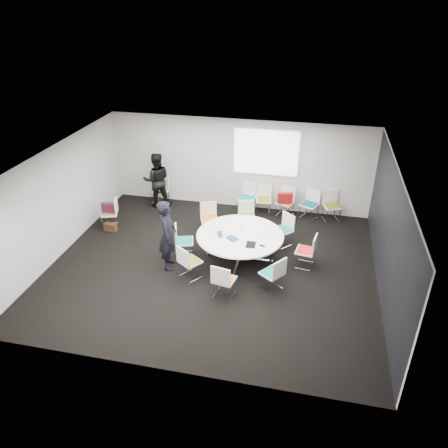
% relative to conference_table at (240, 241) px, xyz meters
% --- Properties ---
extents(room_shell, '(8.08, 7.08, 2.88)m').
position_rel_conference_table_xyz_m(room_shell, '(-0.51, -0.43, 0.86)').
color(room_shell, black).
rests_on(room_shell, ground).
extents(conference_table, '(2.18, 2.18, 0.73)m').
position_rel_conference_table_xyz_m(conference_table, '(0.00, 0.00, 0.00)').
color(conference_table, silver).
rests_on(conference_table, ground).
extents(projection_screen, '(1.90, 0.03, 1.35)m').
position_rel_conference_table_xyz_m(projection_screen, '(0.20, 3.03, 1.31)').
color(projection_screen, white).
rests_on(projection_screen, room_shell).
extents(chair_ring_a, '(0.52, 0.53, 0.88)m').
position_rel_conference_table_xyz_m(chair_ring_a, '(1.65, 0.06, -0.26)').
color(chair_ring_a, silver).
rests_on(chair_ring_a, ground).
extents(chair_ring_b, '(0.64, 0.64, 0.88)m').
position_rel_conference_table_xyz_m(chair_ring_b, '(0.98, 0.97, -0.26)').
color(chair_ring_b, silver).
rests_on(chair_ring_b, ground).
extents(chair_ring_c, '(0.56, 0.55, 0.88)m').
position_rel_conference_table_xyz_m(chair_ring_c, '(-0.09, 1.51, -0.26)').
color(chair_ring_c, silver).
rests_on(chair_ring_c, ground).
extents(chair_ring_d, '(0.59, 0.58, 0.88)m').
position_rel_conference_table_xyz_m(chair_ring_d, '(-1.09, 1.17, -0.26)').
color(chair_ring_d, silver).
rests_on(chair_ring_d, ground).
extents(chair_ring_e, '(0.56, 0.57, 0.88)m').
position_rel_conference_table_xyz_m(chair_ring_e, '(-1.43, -0.15, -0.26)').
color(chair_ring_e, silver).
rests_on(chair_ring_e, ground).
extents(chair_ring_f, '(0.63, 0.63, 0.88)m').
position_rel_conference_table_xyz_m(chair_ring_f, '(-1.02, -1.03, -0.26)').
color(chair_ring_f, silver).
rests_on(chair_ring_f, ground).
extents(chair_ring_g, '(0.54, 0.53, 0.88)m').
position_rel_conference_table_xyz_m(chair_ring_g, '(-0.06, -1.56, -0.26)').
color(chair_ring_g, silver).
rests_on(chair_ring_g, ground).
extents(chair_ring_h, '(0.63, 0.64, 0.88)m').
position_rel_conference_table_xyz_m(chair_ring_h, '(0.96, -1.09, -0.26)').
color(chair_ring_h, silver).
rests_on(chair_ring_h, ground).
extents(chair_back_a, '(0.55, 0.54, 0.88)m').
position_rel_conference_table_xyz_m(chair_back_a, '(-0.30, 2.74, -0.26)').
color(chair_back_a, silver).
rests_on(chair_back_a, ground).
extents(chair_back_b, '(0.51, 0.50, 0.88)m').
position_rel_conference_table_xyz_m(chair_back_b, '(0.23, 2.74, -0.26)').
color(chair_back_b, silver).
rests_on(chair_back_b, ground).
extents(chair_back_c, '(0.58, 0.57, 0.88)m').
position_rel_conference_table_xyz_m(chair_back_c, '(0.89, 2.70, -0.26)').
color(chair_back_c, silver).
rests_on(chair_back_c, ground).
extents(chair_back_d, '(0.61, 0.60, 0.88)m').
position_rel_conference_table_xyz_m(chair_back_d, '(1.61, 2.70, -0.26)').
color(chair_back_d, silver).
rests_on(chair_back_d, ground).
extents(chair_back_e, '(0.59, 0.59, 0.88)m').
position_rel_conference_table_xyz_m(chair_back_e, '(2.27, 2.74, -0.26)').
color(chair_back_e, silver).
rests_on(chair_back_e, ground).
extents(chair_spare_left, '(0.57, 0.58, 0.88)m').
position_rel_conference_table_xyz_m(chair_spare_left, '(-3.97, 0.90, -0.26)').
color(chair_spare_left, silver).
rests_on(chair_spare_left, ground).
extents(chair_person_back, '(0.60, 0.60, 0.88)m').
position_rel_conference_table_xyz_m(chair_person_back, '(-3.11, 2.69, -0.26)').
color(chair_person_back, silver).
rests_on(chair_person_back, ground).
extents(person_main, '(0.55, 0.73, 1.80)m').
position_rel_conference_table_xyz_m(person_main, '(-1.66, -0.69, 0.37)').
color(person_main, black).
rests_on(person_main, ground).
extents(person_back, '(1.03, 0.92, 1.75)m').
position_rel_conference_table_xyz_m(person_back, '(-3.12, 2.53, 0.34)').
color(person_back, black).
rests_on(person_back, ground).
extents(laptop, '(0.29, 0.35, 0.02)m').
position_rel_conference_table_xyz_m(laptop, '(-0.45, -0.09, 0.21)').
color(laptop, '#333338').
rests_on(laptop, conference_table).
extents(laptop_lid, '(0.17, 0.26, 0.22)m').
position_rel_conference_table_xyz_m(laptop_lid, '(-0.55, 0.16, 0.32)').
color(laptop_lid, silver).
rests_on(laptop_lid, conference_table).
extents(notebook_black, '(0.23, 0.31, 0.02)m').
position_rel_conference_table_xyz_m(notebook_black, '(0.35, -0.43, 0.20)').
color(notebook_black, black).
rests_on(notebook_black, conference_table).
extents(tablet_folio, '(0.33, 0.32, 0.03)m').
position_rel_conference_table_xyz_m(tablet_folio, '(-0.15, -0.24, 0.21)').
color(tablet_folio, navy).
rests_on(tablet_folio, conference_table).
extents(papers_right, '(0.36, 0.36, 0.00)m').
position_rel_conference_table_xyz_m(papers_right, '(0.61, 0.24, 0.20)').
color(papers_right, white).
rests_on(papers_right, conference_table).
extents(papers_front, '(0.35, 0.30, 0.00)m').
position_rel_conference_table_xyz_m(papers_front, '(0.70, -0.02, 0.20)').
color(papers_front, silver).
rests_on(papers_front, conference_table).
extents(cup, '(0.08, 0.08, 0.09)m').
position_rel_conference_table_xyz_m(cup, '(0.01, 0.25, 0.24)').
color(cup, white).
rests_on(cup, conference_table).
extents(phone, '(0.15, 0.11, 0.01)m').
position_rel_conference_table_xyz_m(phone, '(0.62, -0.41, 0.20)').
color(phone, black).
rests_on(phone, conference_table).
extents(maroon_bag, '(0.42, 0.19, 0.28)m').
position_rel_conference_table_xyz_m(maroon_bag, '(-3.98, 0.89, 0.08)').
color(maroon_bag, '#471329').
rests_on(maroon_bag, chair_spare_left).
extents(brown_bag, '(0.37, 0.20, 0.24)m').
position_rel_conference_table_xyz_m(brown_bag, '(-3.89, 0.67, -0.42)').
color(brown_bag, '#372111').
rests_on(brown_bag, ground).
extents(red_jacket, '(0.46, 0.25, 0.36)m').
position_rel_conference_table_xyz_m(red_jacket, '(0.89, 2.47, 0.16)').
color(red_jacket, '#9E1314').
rests_on(red_jacket, chair_back_c).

